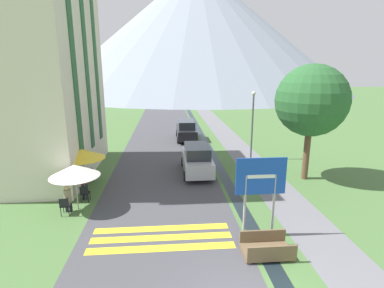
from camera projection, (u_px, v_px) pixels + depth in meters
ground_plane at (191, 140)px, 27.50m from camera, size 160.00×160.00×0.00m
road at (165, 122)px, 36.96m from camera, size 6.40×60.00×0.01m
footpath at (213, 121)px, 37.45m from camera, size 2.20×60.00×0.01m
drainage_channel at (194, 122)px, 37.26m from camera, size 0.60×60.00×0.00m
crosswalk_marking at (162, 238)px, 11.57m from camera, size 5.44×1.84×0.01m
mountain_distant at (197, 31)px, 83.89m from camera, size 82.68×82.68×33.76m
hotel_building at (41, 61)px, 17.34m from camera, size 5.51×9.54×12.73m
road_sign at (261, 184)px, 11.24m from camera, size 1.92×0.11×3.18m
footbridge at (267, 249)px, 10.49m from camera, size 1.70×1.10×0.65m
parked_car_near at (197, 159)px, 18.62m from camera, size 1.78×4.44×1.82m
parked_car_far at (186, 130)px, 27.50m from camera, size 1.79×4.55×1.82m
cafe_chair_nearest at (65, 205)px, 13.22m from camera, size 0.40×0.40×0.85m
cafe_chair_near_right at (85, 192)px, 14.55m from camera, size 0.40×0.40×0.85m
cafe_chair_far_right at (90, 173)px, 17.29m from camera, size 0.40×0.40×0.85m
cafe_umbrella_front_white at (74, 170)px, 13.49m from camera, size 2.23×2.23×2.18m
cafe_umbrella_middle_yellow at (82, 154)px, 15.99m from camera, size 2.41×2.41×2.20m
person_seated_near at (68, 197)px, 13.54m from camera, size 0.32×0.32×1.28m
person_standing_terrace at (84, 181)px, 14.76m from camera, size 0.32×0.32×1.70m
streetlamp at (253, 120)px, 20.94m from camera, size 0.28×0.28×4.88m
tree_by_path at (312, 101)px, 16.75m from camera, size 4.04×4.04×6.66m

